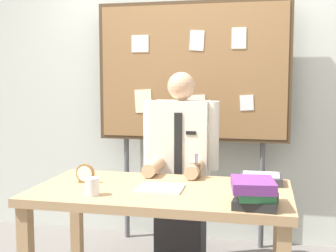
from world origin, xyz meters
TOP-DOWN VIEW (x-y plane):
  - back_wall at (0.00, 1.31)m, footprint 6.40×0.08m
  - desk at (0.00, 0.00)m, footprint 1.50×0.80m
  - person at (0.00, 0.62)m, footprint 0.55×0.56m
  - bulletin_board at (-0.00, 1.10)m, footprint 1.57×0.09m
  - book_stack at (0.54, -0.25)m, footprint 0.25×0.30m
  - open_notebook at (0.00, -0.02)m, footprint 0.27×0.24m
  - desk_clock at (-0.49, 0.04)m, footprint 0.12×0.04m
  - coffee_mug at (-0.34, -0.23)m, footprint 0.08×0.08m
  - pen_holder at (0.15, 0.32)m, footprint 0.07×0.07m
  - paper_tray at (0.57, 0.26)m, footprint 0.26×0.20m

SIDE VIEW (x-z plane):
  - desk at x=0.00m, z-range 0.28..1.02m
  - person at x=0.00m, z-range -0.05..1.38m
  - open_notebook at x=0.00m, z-range 0.74..0.75m
  - paper_tray at x=0.57m, z-range 0.74..0.80m
  - pen_holder at x=0.15m, z-range 0.71..0.87m
  - coffee_mug at x=-0.34m, z-range 0.74..0.84m
  - desk_clock at x=-0.49m, z-range 0.74..0.85m
  - book_stack at x=0.54m, z-range 0.74..0.88m
  - back_wall at x=0.00m, z-range 0.00..2.70m
  - bulletin_board at x=0.00m, z-range 0.42..2.42m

